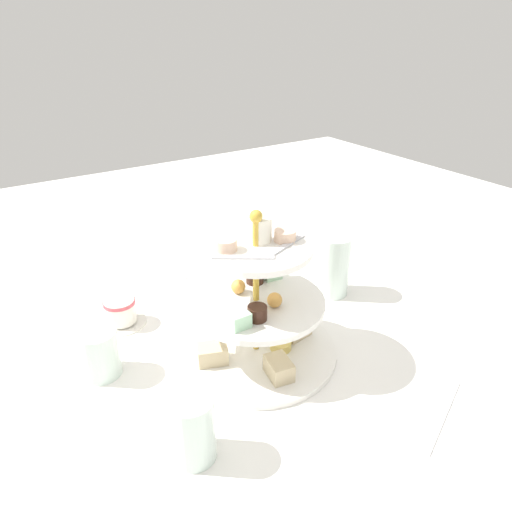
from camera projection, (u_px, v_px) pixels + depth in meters
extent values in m
plane|color=white|center=(256.00, 352.00, 0.81)|extent=(2.40, 2.40, 0.00)
cylinder|color=white|center=(256.00, 350.00, 0.81)|extent=(0.27, 0.27, 0.01)
cylinder|color=white|center=(256.00, 302.00, 0.77)|extent=(0.22, 0.22, 0.01)
cylinder|color=white|center=(256.00, 248.00, 0.72)|extent=(0.17, 0.17, 0.01)
cylinder|color=gold|center=(256.00, 289.00, 0.76)|extent=(0.01, 0.01, 0.25)
sphere|color=gold|center=(256.00, 216.00, 0.70)|extent=(0.02, 0.02, 0.02)
cube|color=#CCB78E|center=(279.00, 368.00, 0.74)|extent=(0.04, 0.05, 0.03)
cube|color=#CCB78E|center=(296.00, 328.00, 0.83)|extent=(0.05, 0.04, 0.03)
cube|color=#CCB78E|center=(237.00, 317.00, 0.86)|extent=(0.04, 0.05, 0.03)
cube|color=#CCB78E|center=(213.00, 354.00, 0.77)|extent=(0.06, 0.05, 0.03)
cylinder|color=#E5C660|center=(281.00, 345.00, 0.80)|extent=(0.04, 0.04, 0.01)
cylinder|color=#381E14|center=(257.00, 313.00, 0.71)|extent=(0.03, 0.03, 0.02)
cylinder|color=#381E14|center=(255.00, 277.00, 0.81)|extent=(0.03, 0.03, 0.02)
cube|color=#B2E5BC|center=(271.00, 271.00, 0.82)|extent=(0.03, 0.03, 0.02)
cube|color=#B2E5BC|center=(238.00, 319.00, 0.69)|extent=(0.03, 0.03, 0.02)
sphere|color=gold|center=(238.00, 287.00, 0.78)|extent=(0.02, 0.02, 0.02)
sphere|color=gold|center=(275.00, 300.00, 0.74)|extent=(0.02, 0.02, 0.02)
cylinder|color=beige|center=(285.00, 235.00, 0.73)|extent=(0.03, 0.03, 0.02)
cylinder|color=beige|center=(226.00, 245.00, 0.70)|extent=(0.03, 0.03, 0.02)
cylinder|color=white|center=(260.00, 230.00, 0.72)|extent=(0.04, 0.04, 0.04)
cube|color=silver|center=(243.00, 257.00, 0.68)|extent=(0.08, 0.06, 0.00)
cube|color=silver|center=(287.00, 245.00, 0.72)|extent=(0.09, 0.04, 0.00)
cylinder|color=silver|center=(333.00, 265.00, 0.96)|extent=(0.07, 0.07, 0.13)
cylinder|color=silver|center=(99.00, 353.00, 0.75)|extent=(0.06, 0.06, 0.08)
cylinder|color=white|center=(122.00, 322.00, 0.89)|extent=(0.09, 0.09, 0.01)
cylinder|color=white|center=(120.00, 310.00, 0.88)|extent=(0.06, 0.06, 0.04)
cylinder|color=#D14C56|center=(119.00, 302.00, 0.87)|extent=(0.06, 0.06, 0.01)
cube|color=silver|center=(441.00, 414.00, 0.68)|extent=(0.16, 0.08, 0.00)
cube|color=silver|center=(198.00, 274.00, 1.06)|extent=(0.17, 0.04, 0.00)
cylinder|color=silver|center=(192.00, 428.00, 0.60)|extent=(0.06, 0.06, 0.10)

